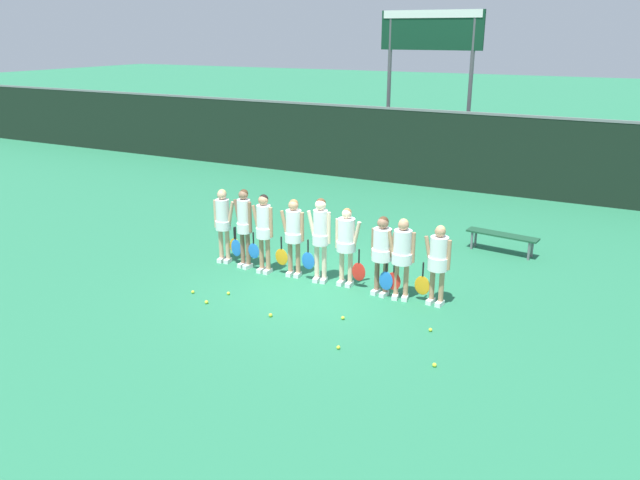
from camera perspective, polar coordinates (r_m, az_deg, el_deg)
ground_plane at (r=13.28m, az=-0.06°, el=-3.81°), size 140.00×140.00×0.00m
fence_windscreen at (r=21.28m, az=11.75°, el=8.05°), size 60.00×0.08×2.61m
scoreboard at (r=23.18m, az=10.06°, el=16.93°), size 3.68×0.15×5.76m
bench_courtside at (r=15.46m, az=16.32°, el=0.29°), size 1.72×0.56×0.47m
player_0 at (r=14.25m, az=-8.83°, el=1.84°), size 0.63×0.35×1.71m
player_1 at (r=13.84m, az=-6.96°, el=1.63°), size 0.61×0.34×1.80m
player_2 at (r=13.49m, az=-5.17°, el=1.20°), size 0.64×0.35×1.76m
player_3 at (r=13.27m, az=-2.45°, el=0.82°), size 0.67×0.38×1.71m
player_4 at (r=12.92m, az=0.01°, el=0.66°), size 0.63×0.34×1.82m
player_5 at (r=12.77m, az=2.45°, el=-0.05°), size 0.69×0.40×1.66m
player_6 at (r=12.35m, az=5.72°, el=-0.82°), size 0.68×0.41×1.64m
player_7 at (r=12.20m, az=7.50°, el=-1.11°), size 0.67×0.41×1.65m
player_8 at (r=12.08m, az=10.74°, el=-1.69°), size 0.69×0.40×1.60m
tennis_ball_0 at (r=12.75m, az=-8.38°, el=-4.85°), size 0.07×0.07×0.07m
tennis_ball_1 at (r=12.41m, az=-10.34°, el=-5.60°), size 0.07×0.07×0.07m
tennis_ball_2 at (r=12.94m, az=-11.55°, el=-4.68°), size 0.07×0.07×0.07m
tennis_ball_3 at (r=10.57m, az=1.69°, el=-9.79°), size 0.07×0.07×0.07m
tennis_ball_4 at (r=15.77m, az=-3.06°, el=-0.04°), size 0.07×0.07×0.07m
tennis_ball_5 at (r=11.72m, az=-4.56°, el=-6.86°), size 0.07×0.07×0.07m
tennis_ball_6 at (r=11.59m, az=2.11°, el=-7.12°), size 0.07×0.07×0.07m
tennis_ball_7 at (r=15.91m, az=-7.66°, el=-0.01°), size 0.07×0.07×0.07m
tennis_ball_8 at (r=16.01m, az=-5.38°, el=0.20°), size 0.07×0.07×0.07m
tennis_ball_9 at (r=10.22m, az=10.42°, el=-11.17°), size 0.07×0.07×0.07m
tennis_ball_10 at (r=11.31m, az=10.07°, el=-8.09°), size 0.07×0.07×0.07m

